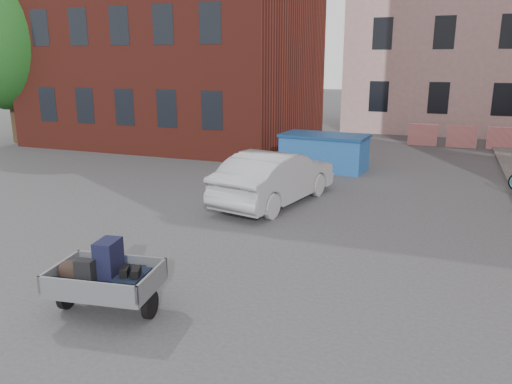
% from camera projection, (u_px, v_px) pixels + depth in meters
% --- Properties ---
extents(ground, '(120.00, 120.00, 0.00)m').
position_uv_depth(ground, '(262.00, 246.00, 10.75)').
color(ground, '#38383A').
rests_on(ground, ground).
extents(building_pink, '(16.00, 8.00, 14.00)m').
position_uv_depth(building_pink, '(508.00, 0.00, 26.77)').
color(building_pink, '#B78F8D').
rests_on(building_pink, ground).
extents(far_building, '(6.00, 6.00, 8.00)m').
position_uv_depth(far_building, '(109.00, 58.00, 36.48)').
color(far_building, maroon).
rests_on(far_building, ground).
extents(tree, '(5.28, 5.28, 8.30)m').
position_uv_depth(tree, '(5.00, 31.00, 23.06)').
color(tree, '#3D2B1C').
rests_on(tree, ground).
extents(barriers, '(4.70, 0.18, 1.00)m').
position_uv_depth(barriers, '(462.00, 137.00, 22.73)').
color(barriers, red).
rests_on(barriers, ground).
extents(trailer, '(1.74, 1.90, 1.20)m').
position_uv_depth(trailer, '(105.00, 277.00, 7.75)').
color(trailer, black).
rests_on(trailer, ground).
extents(dumpster, '(3.20, 1.85, 1.29)m').
position_uv_depth(dumpster, '(324.00, 152.00, 18.12)').
color(dumpster, '#2259A3').
rests_on(dumpster, ground).
extents(silver_car, '(2.44, 4.69, 1.47)m').
position_uv_depth(silver_car, '(276.00, 177.00, 13.82)').
color(silver_car, '#999BA0').
rests_on(silver_car, ground).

